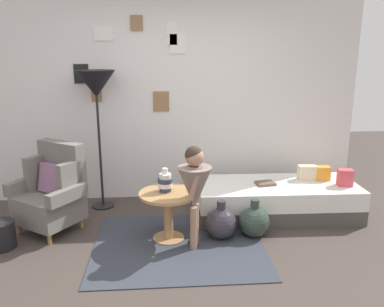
{
  "coord_description": "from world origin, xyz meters",
  "views": [
    {
      "loc": [
        -0.16,
        -3.18,
        1.94
      ],
      "look_at": [
        0.15,
        0.95,
        0.85
      ],
      "focal_mm": 36.63,
      "sensor_mm": 36.0,
      "label": 1
    }
  ],
  "objects": [
    {
      "name": "ground_plane",
      "position": [
        0.0,
        0.0,
        0.0
      ],
      "size": [
        12.0,
        12.0,
        0.0
      ],
      "primitive_type": "plane",
      "color": "#423833"
    },
    {
      "name": "gallery_wall",
      "position": [
        -0.0,
        1.95,
        1.3
      ],
      "size": [
        4.8,
        0.12,
        2.6
      ],
      "color": "silver",
      "rests_on": "ground"
    },
    {
      "name": "rug",
      "position": [
        -0.02,
        0.47,
        0.01
      ],
      "size": [
        1.73,
        1.49,
        0.01
      ],
      "primitive_type": "cube",
      "color": "#333842",
      "rests_on": "ground"
    },
    {
      "name": "armchair",
      "position": [
        -1.39,
        0.98,
        0.44
      ],
      "size": [
        0.9,
        0.85,
        0.97
      ],
      "color": "#9E7042",
      "rests_on": "ground"
    },
    {
      "name": "daybed",
      "position": [
        1.19,
        1.16,
        0.2
      ],
      "size": [
        1.91,
        0.83,
        0.4
      ],
      "color": "#4C4742",
      "rests_on": "ground"
    },
    {
      "name": "pillow_head",
      "position": [
        1.96,
        1.04,
        0.5
      ],
      "size": [
        0.18,
        0.14,
        0.2
      ],
      "primitive_type": "cube",
      "rotation": [
        0.0,
        0.0,
        -0.14
      ],
      "color": "#D64C56",
      "rests_on": "daybed"
    },
    {
      "name": "pillow_mid",
      "position": [
        1.78,
        1.26,
        0.49
      ],
      "size": [
        0.17,
        0.12,
        0.17
      ],
      "primitive_type": "cube",
      "rotation": [
        0.0,
        0.0,
        -0.01
      ],
      "color": "orange",
      "rests_on": "daybed"
    },
    {
      "name": "pillow_back",
      "position": [
        1.6,
        1.29,
        0.49
      ],
      "size": [
        0.23,
        0.13,
        0.18
      ],
      "primitive_type": "cube",
      "rotation": [
        0.0,
        0.0,
        -0.06
      ],
      "color": "beige",
      "rests_on": "daybed"
    },
    {
      "name": "side_table",
      "position": [
        -0.12,
        0.62,
        0.38
      ],
      "size": [
        0.61,
        0.61,
        0.52
      ],
      "color": "tan",
      "rests_on": "ground"
    },
    {
      "name": "vase_striped",
      "position": [
        -0.15,
        0.67,
        0.63
      ],
      "size": [
        0.15,
        0.15,
        0.25
      ],
      "color": "#2D384C",
      "rests_on": "side_table"
    },
    {
      "name": "floor_lamp",
      "position": [
        -0.95,
        1.6,
        1.51
      ],
      "size": [
        0.47,
        0.47,
        1.72
      ],
      "color": "black",
      "rests_on": "ground"
    },
    {
      "name": "person_child",
      "position": [
        0.14,
        0.44,
        0.67
      ],
      "size": [
        0.34,
        0.34,
        1.06
      ],
      "color": "#A37A60",
      "rests_on": "ground"
    },
    {
      "name": "book_on_daybed",
      "position": [
        1.04,
        1.14,
        0.42
      ],
      "size": [
        0.24,
        0.2,
        0.03
      ],
      "primitive_type": "cube",
      "rotation": [
        0.0,
        0.0,
        0.17
      ],
      "color": "brown",
      "rests_on": "daybed"
    },
    {
      "name": "demijohn_near",
      "position": [
        0.43,
        0.61,
        0.17
      ],
      "size": [
        0.34,
        0.34,
        0.42
      ],
      "color": "#332D38",
      "rests_on": "ground"
    },
    {
      "name": "demijohn_far",
      "position": [
        0.79,
        0.63,
        0.17
      ],
      "size": [
        0.33,
        0.33,
        0.42
      ],
      "color": "#2D3D33",
      "rests_on": "ground"
    },
    {
      "name": "magazine_basket",
      "position": [
        -1.82,
        0.56,
        0.14
      ],
      "size": [
        0.28,
        0.28,
        0.28
      ],
      "primitive_type": "cylinder",
      "color": "black",
      "rests_on": "ground"
    }
  ]
}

